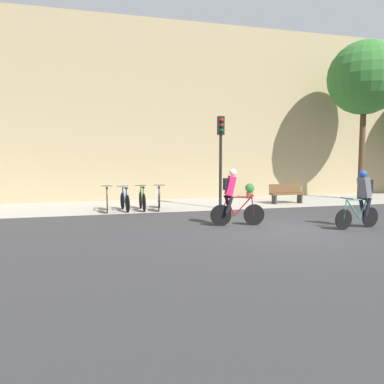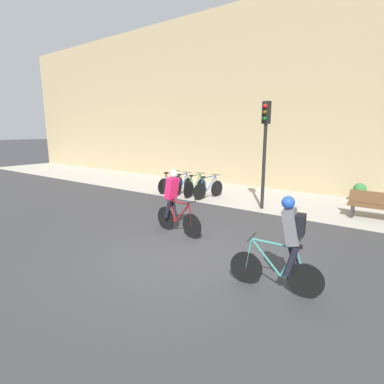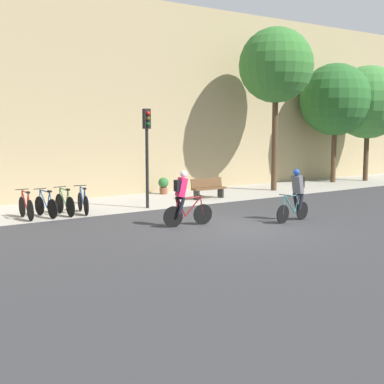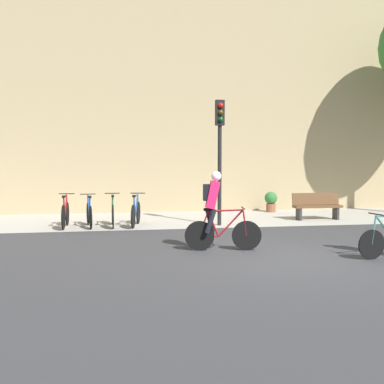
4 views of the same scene
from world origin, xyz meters
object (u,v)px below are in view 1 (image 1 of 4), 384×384
at_px(parked_bike_0, 107,201).
at_px(cyclist_grey, 363,197).
at_px(parked_bike_1, 125,201).
at_px(bench, 287,193).
at_px(traffic_light_pole, 221,145).
at_px(parked_bike_2, 142,200).
at_px(potted_plant, 250,190).
at_px(cyclist_pink, 232,196).
at_px(parked_bike_3, 159,200).

bearing_deg(parked_bike_0, cyclist_grey, -37.42).
bearing_deg(parked_bike_1, bench, 3.78).
distance_m(cyclist_grey, traffic_light_pole, 6.13).
bearing_deg(parked_bike_2, parked_bike_1, -179.99).
bearing_deg(parked_bike_2, parked_bike_0, 179.99).
height_order(cyclist_grey, parked_bike_1, cyclist_grey).
bearing_deg(potted_plant, cyclist_grey, -90.52).
xyz_separation_m(parked_bike_0, parked_bike_2, (1.39, -0.00, -0.00)).
bearing_deg(parked_bike_1, cyclist_pink, -55.00).
xyz_separation_m(parked_bike_3, potted_plant, (5.27, 2.91, 0.03)).
distance_m(parked_bike_2, parked_bike_3, 0.69).
bearing_deg(parked_bike_3, traffic_light_pole, -6.95).
relative_size(parked_bike_1, traffic_light_pole, 0.43).
relative_size(cyclist_grey, potted_plant, 2.24).
bearing_deg(parked_bike_2, traffic_light_pole, -5.48).
xyz_separation_m(cyclist_grey, parked_bike_1, (-6.58, 5.57, -0.54)).
xyz_separation_m(parked_bike_1, potted_plant, (6.66, 2.91, 0.03)).
relative_size(parked_bike_1, parked_bike_2, 0.96).
xyz_separation_m(parked_bike_0, parked_bike_1, (0.70, -0.00, -0.01)).
bearing_deg(traffic_light_pole, potted_plant, 49.59).
relative_size(cyclist_pink, traffic_light_pole, 0.47).
height_order(cyclist_grey, traffic_light_pole, traffic_light_pole).
distance_m(parked_bike_1, potted_plant, 7.27).
bearing_deg(parked_bike_2, bench, 4.16).
height_order(cyclist_pink, traffic_light_pole, traffic_light_pole).
xyz_separation_m(parked_bike_1, parked_bike_3, (1.39, -0.00, 0.01)).
xyz_separation_m(cyclist_pink, bench, (4.50, 4.69, -0.48)).
xyz_separation_m(cyclist_pink, parked_bike_1, (-2.94, 4.20, -0.54)).
bearing_deg(cyclist_pink, traffic_light_pole, 75.88).
xyz_separation_m(parked_bike_2, parked_bike_3, (0.69, -0.00, -0.00)).
distance_m(parked_bike_0, bench, 8.15).
relative_size(parked_bike_0, parked_bike_2, 0.99).
relative_size(cyclist_pink, parked_bike_3, 1.04).
height_order(cyclist_grey, potted_plant, cyclist_grey).
bearing_deg(parked_bike_1, traffic_light_pole, -4.51).
bearing_deg(cyclist_grey, parked_bike_1, 139.77).
bearing_deg(bench, parked_bike_0, -176.55).
relative_size(cyclist_grey, traffic_light_pole, 0.46).
bearing_deg(parked_bike_2, cyclist_pink, -61.84).
distance_m(cyclist_pink, potted_plant, 8.04).
bearing_deg(cyclist_grey, potted_plant, 89.48).
height_order(cyclist_pink, bench, cyclist_pink).
xyz_separation_m(cyclist_grey, bench, (0.86, 6.06, -0.48)).
bearing_deg(potted_plant, bench, -71.99).
bearing_deg(traffic_light_pole, cyclist_grey, -63.16).
bearing_deg(cyclist_grey, parked_bike_0, 142.58).
height_order(parked_bike_2, traffic_light_pole, traffic_light_pole).
xyz_separation_m(cyclist_grey, potted_plant, (0.08, 8.47, -0.51)).
bearing_deg(parked_bike_1, parked_bike_0, 179.97).
xyz_separation_m(parked_bike_0, parked_bike_3, (2.08, -0.00, -0.01)).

